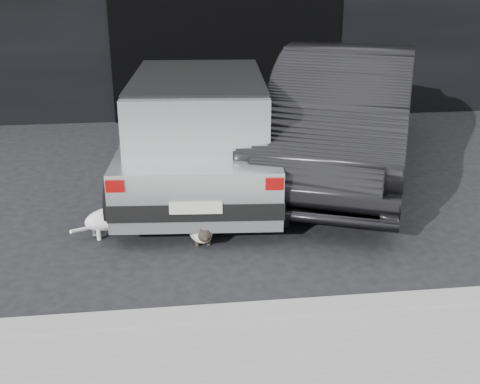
{
  "coord_description": "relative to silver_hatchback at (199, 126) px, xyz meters",
  "views": [
    {
      "loc": [
        -0.1,
        -6.62,
        2.68
      ],
      "look_at": [
        0.59,
        -1.12,
        0.54
      ],
      "focal_mm": 45.0,
      "sensor_mm": 36.0,
      "label": 1
    }
  ],
  "objects": [
    {
      "name": "ground",
      "position": [
        -0.29,
        -0.56,
        -0.78
      ],
      "size": [
        80.0,
        80.0,
        0.0
      ],
      "primitive_type": "plane",
      "color": "black",
      "rests_on": "ground"
    },
    {
      "name": "second_car",
      "position": [
        1.92,
        0.37,
        0.03
      ],
      "size": [
        3.45,
        5.18,
        1.61
      ],
      "primitive_type": "imported",
      "rotation": [
        0.0,
        0.0,
        -0.39
      ],
      "color": "black",
      "rests_on": "ground"
    },
    {
      "name": "curb",
      "position": [
        0.71,
        -3.16,
        -0.72
      ],
      "size": [
        18.0,
        0.25,
        0.12
      ],
      "primitive_type": "cube",
      "color": "gray",
      "rests_on": "ground"
    },
    {
      "name": "cat_siamese",
      "position": [
        -0.1,
        -1.64,
        -0.67
      ],
      "size": [
        0.29,
        0.7,
        0.24
      ],
      "rotation": [
        0.0,
        0.0,
        3.26
      ],
      "color": "beige",
      "rests_on": "ground"
    },
    {
      "name": "silver_hatchback",
      "position": [
        0.0,
        0.0,
        0.0
      ],
      "size": [
        2.17,
        4.0,
        1.43
      ],
      "rotation": [
        0.0,
        0.0,
        -0.08
      ],
      "color": "silver",
      "rests_on": "ground"
    },
    {
      "name": "cat_white",
      "position": [
        -0.98,
        -1.31,
        -0.59
      ],
      "size": [
        0.75,
        0.48,
        0.38
      ],
      "rotation": [
        0.0,
        0.0,
        -1.15
      ],
      "color": "white",
      "rests_on": "ground"
    },
    {
      "name": "garage_opening",
      "position": [
        0.71,
        3.43,
        0.52
      ],
      "size": [
        4.0,
        0.1,
        2.6
      ],
      "primitive_type": "cube",
      "color": "black",
      "rests_on": "ground"
    }
  ]
}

